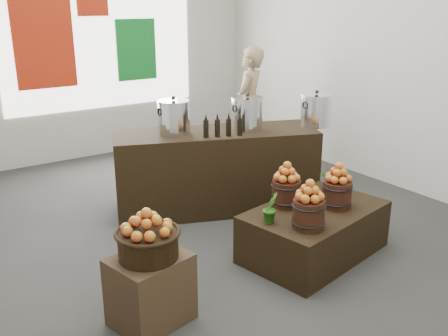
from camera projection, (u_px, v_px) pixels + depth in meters
ground at (203, 229)px, 5.68m from camera, size 7.00×7.00×0.00m
back_wall at (82, 33)px, 7.78m from camera, size 6.00×0.04×4.00m
back_opening at (100, 32)px, 7.92m from camera, size 3.20×0.02×2.40m
deco_red_left at (44, 41)px, 7.46m from camera, size 0.90×0.04×1.40m
deco_green_right at (136, 50)px, 8.34m from camera, size 0.70×0.04×1.00m
crate at (151, 290)px, 3.97m from camera, size 0.67×0.59×0.58m
wicker_basket at (148, 245)px, 3.84m from camera, size 0.47×0.47×0.21m
apples_in_basket at (147, 221)px, 3.78m from camera, size 0.36×0.36×0.19m
display_table at (314, 231)px, 5.06m from camera, size 1.59×1.14×0.50m
apple_bucket_front_left at (308, 214)px, 4.53m from camera, size 0.29×0.29×0.27m
apples_in_bucket_front_left at (310, 190)px, 4.45m from camera, size 0.22×0.22×0.19m
apple_bucket_front_right at (337, 194)px, 4.99m from camera, size 0.29×0.29×0.27m
apples_in_bucket_front_right at (338, 172)px, 4.92m from camera, size 0.22×0.22×0.19m
apple_bucket_rear at (286, 193)px, 5.02m from camera, size 0.29×0.29×0.27m
apples_in_bucket_rear at (287, 171)px, 4.95m from camera, size 0.22×0.22×0.19m
herb_garnish_right at (331, 180)px, 5.36m from camera, size 0.27×0.23×0.29m
herb_garnish_left at (270, 208)px, 4.64m from camera, size 0.19×0.17×0.29m
counter at (216, 171)px, 6.12m from camera, size 2.54×1.62×0.99m
stock_pot_left at (174, 118)px, 5.80m from camera, size 0.37×0.37×0.37m
stock_pot_center at (247, 114)px, 5.99m from camera, size 0.37×0.37×0.37m
stock_pot_right at (316, 111)px, 6.17m from camera, size 0.37×0.37×0.37m
oil_cruets at (220, 125)px, 5.70m from camera, size 0.35×0.19×0.28m
shopper at (249, 106)px, 7.76m from camera, size 0.80×0.73×1.83m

